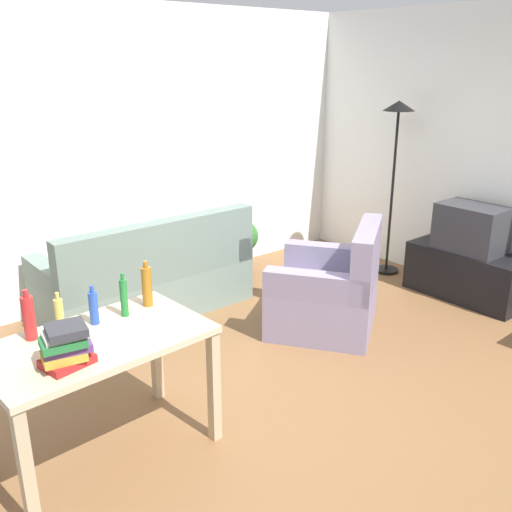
{
  "coord_description": "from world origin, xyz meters",
  "views": [
    {
      "loc": [
        -2.57,
        -2.71,
        2.2
      ],
      "look_at": [
        0.1,
        0.5,
        0.75
      ],
      "focal_mm": 39.94,
      "sensor_mm": 36.0,
      "label": 1
    }
  ],
  "objects": [
    {
      "name": "armchair",
      "position": [
        0.78,
        0.32,
        0.32
      ],
      "size": [
        1.22,
        1.2,
        0.92
      ],
      "rotation": [
        0.0,
        0.0,
        3.74
      ],
      "color": "gray",
      "rests_on": "ground_plane"
    },
    {
      "name": "bottle_red",
      "position": [
        -1.74,
        0.2,
        0.89
      ],
      "size": [
        0.07,
        0.07,
        0.29
      ],
      "color": "#AD2323",
      "rests_on": "desk"
    },
    {
      "name": "book_stack",
      "position": [
        -1.7,
        -0.2,
        0.87
      ],
      "size": [
        0.27,
        0.24,
        0.22
      ],
      "color": "maroon",
      "rests_on": "desk"
    },
    {
      "name": "potted_plant",
      "position": [
        1.06,
        1.9,
        0.33
      ],
      "size": [
        0.36,
        0.36,
        0.57
      ],
      "color": "brown",
      "rests_on": "ground_plane"
    },
    {
      "name": "ground_plane",
      "position": [
        0.0,
        0.0,
        -0.01
      ],
      "size": [
        5.2,
        4.4,
        0.02
      ],
      "primitive_type": "cube",
      "color": "brown"
    },
    {
      "name": "bottle_amber",
      "position": [
        -1.03,
        0.19,
        0.89
      ],
      "size": [
        0.06,
        0.06,
        0.29
      ],
      "color": "#9E6019",
      "rests_on": "desk"
    },
    {
      "name": "bottle_blue",
      "position": [
        -1.39,
        0.16,
        0.86
      ],
      "size": [
        0.05,
        0.05,
        0.23
      ],
      "color": "#2347A3",
      "rests_on": "desk"
    },
    {
      "name": "tv",
      "position": [
        2.25,
        -0.07,
        0.7
      ],
      "size": [
        0.41,
        0.6,
        0.44
      ],
      "rotation": [
        0.0,
        0.0,
        1.57
      ],
      "color": "#2D2D33",
      "rests_on": "tv_stand"
    },
    {
      "name": "torchiere_lamp",
      "position": [
        2.25,
        0.86,
        1.41
      ],
      "size": [
        0.32,
        0.32,
        1.81
      ],
      "color": "black",
      "rests_on": "ground_plane"
    },
    {
      "name": "desk",
      "position": [
        -1.46,
        -0.02,
        0.65
      ],
      "size": [
        1.24,
        0.76,
        0.76
      ],
      "rotation": [
        0.0,
        0.0,
        0.05
      ],
      "color": "#C6B28E",
      "rests_on": "ground_plane"
    },
    {
      "name": "wall_right",
      "position": [
        2.6,
        0.0,
        1.35
      ],
      "size": [
        0.1,
        4.4,
        2.7
      ],
      "primitive_type": "cube",
      "color": "silver",
      "rests_on": "ground_plane"
    },
    {
      "name": "couch",
      "position": [
        -0.27,
        1.59,
        0.31
      ],
      "size": [
        1.86,
        0.84,
        0.92
      ],
      "rotation": [
        0.0,
        0.0,
        3.14
      ],
      "color": "slate",
      "rests_on": "ground_plane"
    },
    {
      "name": "tv_stand",
      "position": [
        2.25,
        -0.07,
        0.24
      ],
      "size": [
        0.44,
        1.1,
        0.48
      ],
      "rotation": [
        0.0,
        0.0,
        1.57
      ],
      "color": "black",
      "rests_on": "ground_plane"
    },
    {
      "name": "bottle_green",
      "position": [
        -1.2,
        0.14,
        0.88
      ],
      "size": [
        0.05,
        0.05,
        0.27
      ],
      "color": "#1E722D",
      "rests_on": "desk"
    },
    {
      "name": "bottle_squat",
      "position": [
        -1.57,
        0.19,
        0.86
      ],
      "size": [
        0.05,
        0.05,
        0.23
      ],
      "color": "#BCB24C",
      "rests_on": "desk"
    },
    {
      "name": "wall_rear",
      "position": [
        0.0,
        2.2,
        1.35
      ],
      "size": [
        5.2,
        0.1,
        2.7
      ],
      "primitive_type": "cube",
      "color": "white",
      "rests_on": "ground_plane"
    }
  ]
}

